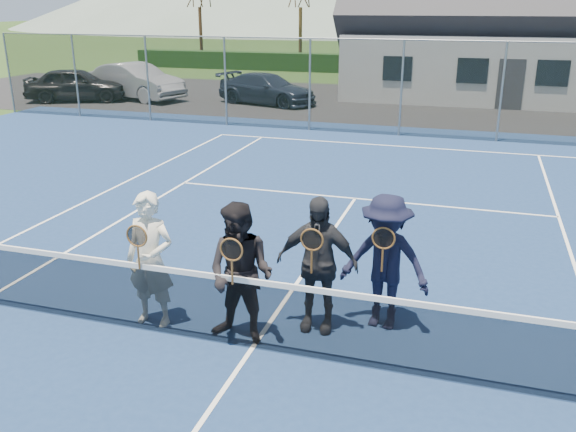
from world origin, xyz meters
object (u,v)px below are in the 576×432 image
Objects in this scene: player_a at (150,260)px; player_b at (241,274)px; car_a at (77,85)px; car_b at (136,82)px; clubhouse at (528,5)px; car_c at (267,89)px; tennis_net at (252,311)px; player_c at (317,264)px; player_d at (385,262)px.

player_a is 1.00× the size of player_b.
car_b is (2.14, 1.28, 0.06)m from car_a.
car_c is at bearing -151.84° from clubhouse.
car_c is 19.54m from tennis_net.
car_a is at bearing 133.13° from player_c.
player_d is at bearing -157.22° from car_a.
car_b is 0.41× the size of tennis_net.
tennis_net is at bearing -41.17° from player_b.
car_a reaches higher than car_c.
clubhouse is at bearing 83.60° from player_d.
tennis_net is at bearing -8.95° from player_a.
player_c is at bearing 35.65° from player_b.
player_b is at bearing -146.02° from car_c.
player_d is at bearing 15.93° from player_a.
car_b is 17.61m from clubhouse.
player_c is at bearing -159.29° from player_d.
car_b is at bearing 126.63° from player_c.
player_a is at bearing -164.40° from car_a.
player_a is 1.28m from player_b.
player_d reaches higher than car_c.
player_a and player_c have the same top height.
clubhouse reaches higher than car_b.
player_c is at bearing -143.17° from car_c.
car_a is 8.35m from car_c.
car_a is 21.01m from player_a.
player_b is (12.07, -17.90, 0.13)m from car_b.
car_a is 2.50m from car_b.
car_a is 0.27× the size of clubhouse.
car_a is 21.86m from player_b.
car_a is 2.38× the size of player_c.
player_a is 3.01m from player_d.
player_b reaches higher than tennis_net.
player_d is (1.62, 0.89, -0.00)m from player_b.
car_a is 2.38× the size of player_b.
car_c is 0.28× the size of clubhouse.
clubhouse is at bearing 77.04° from player_a.
clubhouse is at bearing -52.48° from car_b.
tennis_net is 6.49× the size of player_d.
player_b is 1.00× the size of player_d.
player_d is (7.67, -17.46, 0.28)m from car_c.
player_a reaches higher than car_a.
player_a is at bearing -102.96° from clubhouse.
player_d reaches higher than car_a.
car_b is 21.84m from tennis_net.
player_d is (2.90, 0.83, -0.00)m from player_a.
player_c is at bearing -159.29° from car_a.
clubhouse reaches higher than player_c.
player_c is at bearing -98.29° from clubhouse.
car_b is 20.85m from player_a.
car_b is 1.09× the size of car_c.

